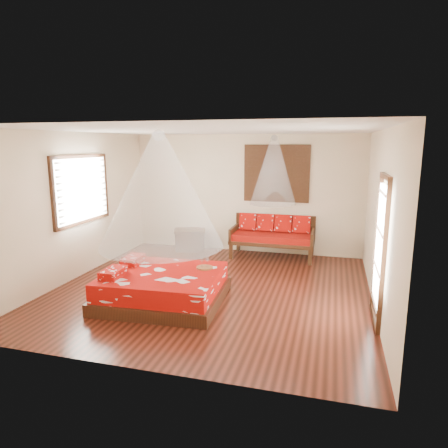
# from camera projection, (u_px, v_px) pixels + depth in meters

# --- Properties ---
(room) EXTENTS (5.54, 5.54, 2.84)m
(room) POSITION_uv_depth(u_px,v_px,m) (212.00, 212.00, 6.94)
(room) COLOR black
(room) RESTS_ON ground
(bed) EXTENTS (2.03, 1.86, 0.63)m
(bed) POSITION_uv_depth(u_px,v_px,m) (163.00, 287.00, 6.60)
(bed) COLOR black
(bed) RESTS_ON floor
(daybed) EXTENTS (1.88, 0.84, 0.97)m
(daybed) POSITION_uv_depth(u_px,v_px,m) (273.00, 235.00, 9.18)
(daybed) COLOR black
(daybed) RESTS_ON floor
(storage_chest) EXTENTS (0.88, 0.76, 0.51)m
(storage_chest) POSITION_uv_depth(u_px,v_px,m) (190.00, 239.00, 9.83)
(storage_chest) COLOR black
(storage_chest) RESTS_ON floor
(shutter_panel) EXTENTS (1.52, 0.06, 1.32)m
(shutter_panel) POSITION_uv_depth(u_px,v_px,m) (277.00, 174.00, 9.22)
(shutter_panel) COLOR black
(shutter_panel) RESTS_ON wall_back
(window_left) EXTENTS (0.10, 1.74, 1.34)m
(window_left) POSITION_uv_depth(u_px,v_px,m) (82.00, 189.00, 7.78)
(window_left) COLOR black
(window_left) RESTS_ON wall_left
(glazed_door) EXTENTS (0.08, 1.02, 2.16)m
(glazed_door) POSITION_uv_depth(u_px,v_px,m) (380.00, 250.00, 5.73)
(glazed_door) COLOR black
(glazed_door) RESTS_ON floor
(wine_tray) EXTENTS (0.28, 0.28, 0.22)m
(wine_tray) POSITION_uv_depth(u_px,v_px,m) (205.00, 265.00, 6.75)
(wine_tray) COLOR brown
(wine_tray) RESTS_ON bed
(mosquito_net_main) EXTENTS (1.99, 1.99, 1.80)m
(mosquito_net_main) POSITION_uv_depth(u_px,v_px,m) (160.00, 191.00, 6.28)
(mosquito_net_main) COLOR white
(mosquito_net_main) RESTS_ON ceiling
(mosquito_net_daybed) EXTENTS (1.02, 1.02, 1.50)m
(mosquito_net_daybed) POSITION_uv_depth(u_px,v_px,m) (274.00, 170.00, 8.76)
(mosquito_net_daybed) COLOR white
(mosquito_net_daybed) RESTS_ON ceiling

